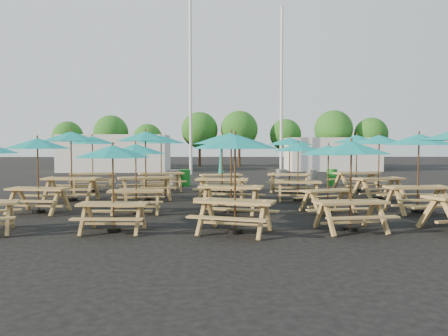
{
  "coord_description": "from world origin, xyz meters",
  "views": [
    {
      "loc": [
        -0.38,
        -15.85,
        2.01
      ],
      "look_at": [
        0.0,
        1.5,
        1.1
      ],
      "focal_mm": 35.0,
      "sensor_mm": 36.0,
      "label": 1
    }
  ],
  "objects_px": {
    "picnic_unit_4": "(113,157)",
    "picnic_unit_3": "(92,143)",
    "picnic_unit_6": "(146,140)",
    "picnic_unit_15": "(290,145)",
    "picnic_unit_7": "(161,143)",
    "picnic_unit_14": "(298,151)",
    "picnic_unit_12": "(351,153)",
    "picnic_unit_5": "(136,153)",
    "picnic_unit_17": "(419,144)",
    "picnic_unit_11": "(221,170)",
    "picnic_unit_13": "(328,154)",
    "waste_bin_0": "(174,178)",
    "picnic_unit_19": "(357,142)",
    "picnic_unit_9": "(231,143)",
    "waste_bin_2": "(281,177)",
    "picnic_unit_2": "(71,141)",
    "waste_bin_4": "(332,177)",
    "picnic_unit_1": "(37,148)",
    "waste_bin_3": "(311,178)",
    "picnic_unit_8": "(235,148)",
    "waste_bin_1": "(185,178)",
    "picnic_unit_10": "(222,143)",
    "picnic_unit_18": "(379,143)"
  },
  "relations": [
    {
      "from": "picnic_unit_4",
      "to": "picnic_unit_1",
      "type": "bearing_deg",
      "value": 136.23
    },
    {
      "from": "picnic_unit_4",
      "to": "picnic_unit_7",
      "type": "bearing_deg",
      "value": 91.12
    },
    {
      "from": "picnic_unit_5",
      "to": "picnic_unit_15",
      "type": "bearing_deg",
      "value": 41.64
    },
    {
      "from": "picnic_unit_18",
      "to": "waste_bin_3",
      "type": "relative_size",
      "value": 3.2
    },
    {
      "from": "picnic_unit_17",
      "to": "picnic_unit_18",
      "type": "height_order",
      "value": "picnic_unit_18"
    },
    {
      "from": "waste_bin_2",
      "to": "picnic_unit_14",
      "type": "bearing_deg",
      "value": -92.66
    },
    {
      "from": "picnic_unit_13",
      "to": "waste_bin_0",
      "type": "height_order",
      "value": "picnic_unit_13"
    },
    {
      "from": "picnic_unit_4",
      "to": "waste_bin_1",
      "type": "bearing_deg",
      "value": 86.84
    },
    {
      "from": "picnic_unit_4",
      "to": "picnic_unit_3",
      "type": "bearing_deg",
      "value": 109.66
    },
    {
      "from": "picnic_unit_4",
      "to": "picnic_unit_14",
      "type": "distance_m",
      "value": 7.71
    },
    {
      "from": "waste_bin_3",
      "to": "picnic_unit_8",
      "type": "bearing_deg",
      "value": -110.68
    },
    {
      "from": "waste_bin_3",
      "to": "picnic_unit_19",
      "type": "bearing_deg",
      "value": -59.32
    },
    {
      "from": "picnic_unit_14",
      "to": "picnic_unit_17",
      "type": "bearing_deg",
      "value": -35.55
    },
    {
      "from": "picnic_unit_9",
      "to": "picnic_unit_17",
      "type": "xyz_separation_m",
      "value": [
        5.55,
        -0.17,
        -0.03
      ]
    },
    {
      "from": "picnic_unit_13",
      "to": "picnic_unit_19",
      "type": "relative_size",
      "value": 0.86
    },
    {
      "from": "picnic_unit_17",
      "to": "picnic_unit_19",
      "type": "relative_size",
      "value": 0.91
    },
    {
      "from": "picnic_unit_10",
      "to": "waste_bin_3",
      "type": "relative_size",
      "value": 2.94
    },
    {
      "from": "picnic_unit_5",
      "to": "picnic_unit_12",
      "type": "xyz_separation_m",
      "value": [
        5.48,
        -2.75,
        0.05
      ]
    },
    {
      "from": "picnic_unit_18",
      "to": "waste_bin_2",
      "type": "xyz_separation_m",
      "value": [
        -2.78,
        5.54,
        -1.66
      ]
    },
    {
      "from": "picnic_unit_14",
      "to": "waste_bin_4",
      "type": "relative_size",
      "value": 2.58
    },
    {
      "from": "picnic_unit_5",
      "to": "picnic_unit_10",
      "type": "relative_size",
      "value": 0.86
    },
    {
      "from": "picnic_unit_6",
      "to": "picnic_unit_8",
      "type": "relative_size",
      "value": 1.08
    },
    {
      "from": "picnic_unit_1",
      "to": "picnic_unit_15",
      "type": "relative_size",
      "value": 0.91
    },
    {
      "from": "picnic_unit_17",
      "to": "waste_bin_0",
      "type": "xyz_separation_m",
      "value": [
        -7.98,
        8.28,
        -1.63
      ]
    },
    {
      "from": "waste_bin_3",
      "to": "picnic_unit_2",
      "type": "bearing_deg",
      "value": -151.02
    },
    {
      "from": "picnic_unit_5",
      "to": "picnic_unit_17",
      "type": "distance_m",
      "value": 8.35
    },
    {
      "from": "picnic_unit_5",
      "to": "waste_bin_2",
      "type": "bearing_deg",
      "value": 52.67
    },
    {
      "from": "picnic_unit_2",
      "to": "picnic_unit_14",
      "type": "height_order",
      "value": "picnic_unit_2"
    },
    {
      "from": "waste_bin_4",
      "to": "waste_bin_0",
      "type": "bearing_deg",
      "value": -175.86
    },
    {
      "from": "picnic_unit_17",
      "to": "waste_bin_0",
      "type": "distance_m",
      "value": 11.62
    },
    {
      "from": "picnic_unit_2",
      "to": "picnic_unit_15",
      "type": "height_order",
      "value": "picnic_unit_2"
    },
    {
      "from": "picnic_unit_4",
      "to": "picnic_unit_11",
      "type": "bearing_deg",
      "value": 74.49
    },
    {
      "from": "waste_bin_2",
      "to": "waste_bin_4",
      "type": "bearing_deg",
      "value": 3.12
    },
    {
      "from": "picnic_unit_19",
      "to": "picnic_unit_17",
      "type": "bearing_deg",
      "value": -105.21
    },
    {
      "from": "picnic_unit_2",
      "to": "picnic_unit_3",
      "type": "relative_size",
      "value": 1.0
    },
    {
      "from": "picnic_unit_18",
      "to": "picnic_unit_4",
      "type": "bearing_deg",
      "value": -162.1
    },
    {
      "from": "picnic_unit_4",
      "to": "picnic_unit_12",
      "type": "relative_size",
      "value": 0.96
    },
    {
      "from": "picnic_unit_2",
      "to": "picnic_unit_5",
      "type": "xyz_separation_m",
      "value": [
        2.83,
        -2.91,
        -0.4
      ]
    },
    {
      "from": "picnic_unit_7",
      "to": "picnic_unit_14",
      "type": "height_order",
      "value": "picnic_unit_7"
    },
    {
      "from": "picnic_unit_6",
      "to": "picnic_unit_9",
      "type": "relative_size",
      "value": 1.08
    },
    {
      "from": "picnic_unit_11",
      "to": "waste_bin_3",
      "type": "bearing_deg",
      "value": 16.27
    },
    {
      "from": "picnic_unit_2",
      "to": "picnic_unit_11",
      "type": "height_order",
      "value": "picnic_unit_2"
    },
    {
      "from": "picnic_unit_5",
      "to": "picnic_unit_10",
      "type": "bearing_deg",
      "value": 43.8
    },
    {
      "from": "picnic_unit_12",
      "to": "picnic_unit_14",
      "type": "distance_m",
      "value": 5.57
    },
    {
      "from": "picnic_unit_7",
      "to": "picnic_unit_17",
      "type": "relative_size",
      "value": 1.1
    },
    {
      "from": "picnic_unit_4",
      "to": "picnic_unit_11",
      "type": "xyz_separation_m",
      "value": [
        2.62,
        8.61,
        -0.82
      ]
    },
    {
      "from": "picnic_unit_6",
      "to": "picnic_unit_15",
      "type": "xyz_separation_m",
      "value": [
        5.72,
        2.58,
        -0.15
      ]
    },
    {
      "from": "picnic_unit_7",
      "to": "picnic_unit_12",
      "type": "relative_size",
      "value": 1.23
    },
    {
      "from": "picnic_unit_9",
      "to": "waste_bin_0",
      "type": "xyz_separation_m",
      "value": [
        -2.43,
        8.11,
        -1.66
      ]
    },
    {
      "from": "picnic_unit_12",
      "to": "picnic_unit_15",
      "type": "height_order",
      "value": "picnic_unit_15"
    }
  ]
}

